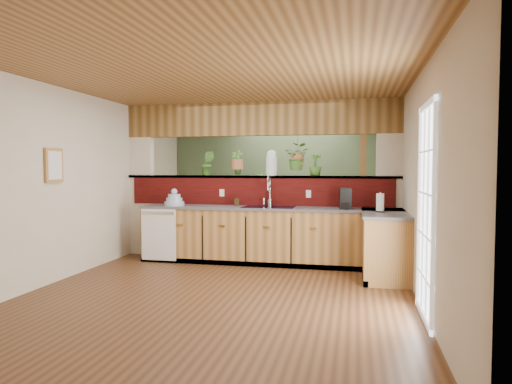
% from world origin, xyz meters
% --- Properties ---
extents(ground, '(4.60, 7.00, 0.01)m').
position_xyz_m(ground, '(0.00, 0.00, 0.00)').
color(ground, '#4D2D17').
rests_on(ground, ground).
extents(ceiling, '(4.60, 7.00, 0.01)m').
position_xyz_m(ceiling, '(0.00, 0.00, 2.60)').
color(ceiling, brown).
rests_on(ceiling, ground).
extents(wall_back, '(4.60, 0.02, 2.60)m').
position_xyz_m(wall_back, '(0.00, 3.50, 1.30)').
color(wall_back, beige).
rests_on(wall_back, ground).
extents(wall_front, '(4.60, 0.02, 2.60)m').
position_xyz_m(wall_front, '(0.00, -3.50, 1.30)').
color(wall_front, beige).
rests_on(wall_front, ground).
extents(wall_left, '(0.02, 7.00, 2.60)m').
position_xyz_m(wall_left, '(-2.30, 0.00, 1.30)').
color(wall_left, beige).
rests_on(wall_left, ground).
extents(wall_right, '(0.02, 7.00, 2.60)m').
position_xyz_m(wall_right, '(2.30, 0.00, 1.30)').
color(wall_right, beige).
rests_on(wall_right, ground).
extents(pass_through_partition, '(4.60, 0.21, 2.60)m').
position_xyz_m(pass_through_partition, '(0.03, 1.35, 1.19)').
color(pass_through_partition, beige).
rests_on(pass_through_partition, ground).
extents(pass_through_ledge, '(4.60, 0.21, 0.04)m').
position_xyz_m(pass_through_ledge, '(0.00, 1.35, 1.37)').
color(pass_through_ledge, brown).
rests_on(pass_through_ledge, ground).
extents(header_beam, '(4.60, 0.15, 0.55)m').
position_xyz_m(header_beam, '(0.00, 1.35, 2.33)').
color(header_beam, brown).
rests_on(header_beam, ground).
extents(sage_backwall, '(4.55, 0.02, 2.55)m').
position_xyz_m(sage_backwall, '(0.00, 3.48, 1.30)').
color(sage_backwall, '#4A5E40').
rests_on(sage_backwall, ground).
extents(countertop, '(4.14, 1.52, 0.90)m').
position_xyz_m(countertop, '(0.84, 0.87, 0.45)').
color(countertop, olive).
rests_on(countertop, ground).
extents(dishwasher, '(0.58, 0.03, 0.82)m').
position_xyz_m(dishwasher, '(-1.48, 0.66, 0.46)').
color(dishwasher, white).
rests_on(dishwasher, ground).
extents(navy_sink, '(0.82, 0.50, 0.18)m').
position_xyz_m(navy_sink, '(0.25, 0.98, 0.82)').
color(navy_sink, black).
rests_on(navy_sink, countertop).
extents(french_door, '(0.06, 1.02, 2.16)m').
position_xyz_m(french_door, '(2.27, -1.30, 1.05)').
color(french_door, white).
rests_on(french_door, ground).
extents(framed_print, '(0.04, 0.35, 0.45)m').
position_xyz_m(framed_print, '(-2.27, -0.80, 1.55)').
color(framed_print, olive).
rests_on(framed_print, wall_left).
extents(faucet, '(0.23, 0.23, 0.52)m').
position_xyz_m(faucet, '(0.23, 1.13, 1.18)').
color(faucet, '#B7B7B2').
rests_on(faucet, countertop).
extents(dish_stack, '(0.32, 0.32, 0.28)m').
position_xyz_m(dish_stack, '(-1.30, 0.89, 0.99)').
color(dish_stack, '#9BADC8').
rests_on(dish_stack, countertop).
extents(soap_dispenser, '(0.10, 0.10, 0.17)m').
position_xyz_m(soap_dispenser, '(-0.31, 1.10, 0.99)').
color(soap_dispenser, '#382414').
rests_on(soap_dispenser, countertop).
extents(coffee_maker, '(0.17, 0.28, 0.32)m').
position_xyz_m(coffee_maker, '(1.44, 0.91, 1.05)').
color(coffee_maker, black).
rests_on(coffee_maker, countertop).
extents(paper_towel, '(0.13, 0.13, 0.28)m').
position_xyz_m(paper_towel, '(1.93, 0.50, 1.03)').
color(paper_towel, black).
rests_on(paper_towel, countertop).
extents(glass_jar, '(0.19, 0.19, 0.42)m').
position_xyz_m(glass_jar, '(0.22, 1.35, 1.60)').
color(glass_jar, silver).
rests_on(glass_jar, pass_through_ledge).
extents(ledge_plant_left, '(0.25, 0.22, 0.41)m').
position_xyz_m(ledge_plant_left, '(-0.88, 1.35, 1.59)').
color(ledge_plant_left, '#386824').
rests_on(ledge_plant_left, pass_through_ledge).
extents(ledge_plant_right, '(0.22, 0.22, 0.37)m').
position_xyz_m(ledge_plant_right, '(0.95, 1.35, 1.57)').
color(ledge_plant_right, '#386824').
rests_on(ledge_plant_right, pass_through_ledge).
extents(hanging_plant_a, '(0.23, 0.20, 0.56)m').
position_xyz_m(hanging_plant_a, '(-0.36, 1.35, 1.75)').
color(hanging_plant_a, brown).
rests_on(hanging_plant_a, header_beam).
extents(hanging_plant_b, '(0.43, 0.38, 0.56)m').
position_xyz_m(hanging_plant_b, '(0.66, 1.35, 1.89)').
color(hanging_plant_b, brown).
rests_on(hanging_plant_b, header_beam).
extents(shelving_console, '(1.40, 0.90, 0.91)m').
position_xyz_m(shelving_console, '(-0.69, 3.25, 0.50)').
color(shelving_console, black).
rests_on(shelving_console, ground).
extents(shelf_plant_a, '(0.25, 0.21, 0.39)m').
position_xyz_m(shelf_plant_a, '(-1.26, 3.25, 1.15)').
color(shelf_plant_a, '#386824').
rests_on(shelf_plant_a, shelving_console).
extents(shelf_plant_b, '(0.31, 0.31, 0.45)m').
position_xyz_m(shelf_plant_b, '(-0.36, 3.25, 1.18)').
color(shelf_plant_b, '#386824').
rests_on(shelf_plant_b, shelving_console).
extents(floor_plant, '(0.69, 0.60, 0.75)m').
position_xyz_m(floor_plant, '(1.24, 2.70, 0.38)').
color(floor_plant, '#386824').
rests_on(floor_plant, ground).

